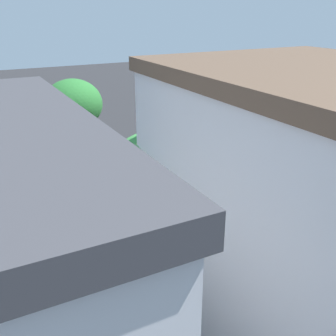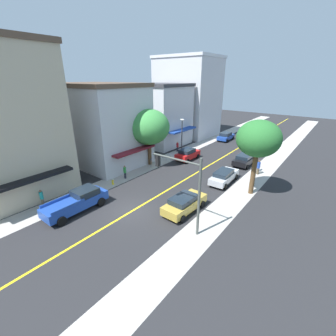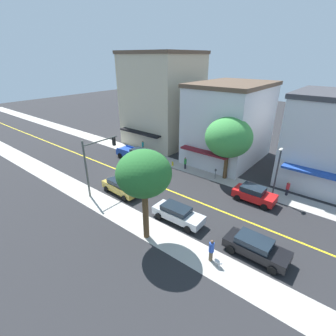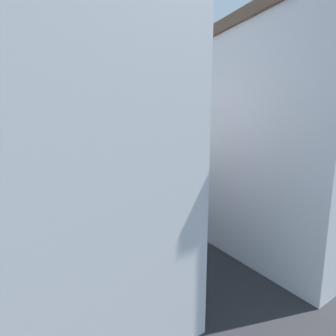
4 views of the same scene
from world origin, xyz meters
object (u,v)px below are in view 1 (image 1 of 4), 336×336
(fire_hydrant, at_px, (268,228))
(pedestrian_blue_shirt, at_px, (4,186))
(street_lamp, at_px, (17,239))
(gold_sedan_right_curb, at_px, (183,168))
(street_tree_left_near, at_px, (163,183))
(red_sedan_left_curb, at_px, (47,260))
(pedestrian_green_shirt, at_px, (243,230))
(parking_meter, at_px, (170,252))
(blue_pickup_truck, at_px, (314,189))
(traffic_light_mast, at_px, (198,119))
(street_tree_right_corner, at_px, (73,105))
(pedestrian_red_shirt, at_px, (5,323))
(silver_sedan_right_curb, at_px, (83,187))

(fire_hydrant, xyz_separation_m, pedestrian_blue_shirt, (11.96, 12.93, 0.60))
(street_lamp, bearing_deg, pedestrian_blue_shirt, -2.62)
(gold_sedan_right_curb, height_order, pedestrian_blue_shirt, pedestrian_blue_shirt)
(street_tree_left_near, xyz_separation_m, red_sedan_left_curb, (3.04, 4.82, -4.34))
(fire_hydrant, relative_size, gold_sedan_right_curb, 0.16)
(gold_sedan_right_curb, xyz_separation_m, pedestrian_green_shirt, (-9.61, 1.70, 0.03))
(parking_meter, relative_size, street_lamp, 0.23)
(parking_meter, relative_size, blue_pickup_truck, 0.22)
(traffic_light_mast, distance_m, pedestrian_blue_shirt, 15.08)
(fire_hydrant, height_order, blue_pickup_truck, blue_pickup_truck)
(street_lamp, bearing_deg, fire_hydrant, -90.39)
(fire_hydrant, xyz_separation_m, traffic_light_mast, (10.77, -1.79, 3.71))
(street_tree_right_corner, distance_m, fire_hydrant, 15.92)
(pedestrian_red_shirt, bearing_deg, blue_pickup_truck, 30.42)
(red_sedan_left_curb, height_order, silver_sedan_right_curb, red_sedan_left_curb)
(street_lamp, bearing_deg, traffic_light_mast, -55.01)
(fire_hydrant, height_order, red_sedan_left_curb, red_sedan_left_curb)
(fire_hydrant, xyz_separation_m, pedestrian_red_shirt, (-1.42, 14.50, 0.49))
(pedestrian_green_shirt, bearing_deg, gold_sedan_right_curb, -0.46)
(street_tree_right_corner, xyz_separation_m, fire_hydrant, (-13.00, -7.44, -5.40))
(silver_sedan_right_curb, bearing_deg, fire_hydrant, 128.49)
(parking_meter, xyz_separation_m, gold_sedan_right_curb, (9.56, -6.24, -0.03))
(pedestrian_blue_shirt, relative_size, pedestrian_red_shirt, 1.12)
(street_tree_left_near, bearing_deg, street_lamp, 79.91)
(street_tree_right_corner, relative_size, silver_sedan_right_curb, 1.57)
(street_tree_right_corner, distance_m, street_lamp, 14.42)
(traffic_light_mast, relative_size, red_sedan_left_curb, 1.48)
(silver_sedan_right_curb, bearing_deg, pedestrian_red_shirt, 58.36)
(red_sedan_left_curb, bearing_deg, street_tree_left_near, 147.75)
(parking_meter, height_order, red_sedan_left_curb, red_sedan_left_curb)
(parking_meter, xyz_separation_m, red_sedan_left_curb, (2.14, 5.64, -0.00))
(blue_pickup_truck, relative_size, pedestrian_blue_shirt, 3.15)
(street_tree_right_corner, relative_size, pedestrian_red_shirt, 4.68)
(silver_sedan_right_curb, relative_size, pedestrian_blue_shirt, 2.66)
(street_tree_left_near, relative_size, gold_sedan_right_curb, 1.60)
(street_tree_left_near, relative_size, pedestrian_blue_shirt, 4.12)
(street_lamp, bearing_deg, gold_sedan_right_curb, -54.56)
(street_tree_left_near, bearing_deg, red_sedan_left_curb, 57.76)
(pedestrian_green_shirt, xyz_separation_m, pedestrian_red_shirt, (-1.27, 12.50, 0.00))
(gold_sedan_right_curb, bearing_deg, street_tree_left_near, 58.20)
(blue_pickup_truck, xyz_separation_m, pedestrian_blue_shirt, (10.16, 18.36, 0.05))
(blue_pickup_truck, bearing_deg, pedestrian_red_shirt, 8.70)
(street_tree_left_near, bearing_deg, parking_meter, -42.40)
(traffic_light_mast, xyz_separation_m, red_sedan_left_curb, (-8.73, 13.97, -3.22))
(silver_sedan_right_curb, relative_size, pedestrian_red_shirt, 2.99)
(traffic_light_mast, distance_m, gold_sedan_right_curb, 4.08)
(fire_hydrant, xyz_separation_m, silver_sedan_right_curb, (9.63, 8.14, 0.42))
(fire_hydrant, height_order, pedestrian_blue_shirt, pedestrian_blue_shirt)
(traffic_light_mast, bearing_deg, street_tree_right_corner, -103.58)
(street_tree_left_near, relative_size, red_sedan_left_curb, 1.79)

